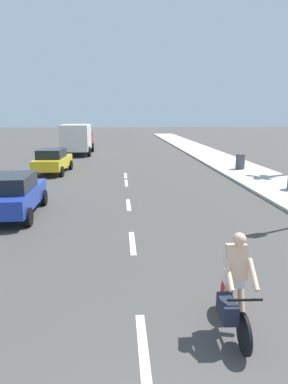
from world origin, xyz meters
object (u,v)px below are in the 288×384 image
parked_car_blue (13,194)px  trash_bin_far (240,162)px  cyclist (234,289)px  delivery_truck (77,138)px  parked_car_yellow (53,160)px

parked_car_blue → trash_bin_far: parked_car_blue is taller
cyclist → delivery_truck: size_ratio=0.29×
cyclist → parked_car_blue: 9.37m
parked_car_blue → delivery_truck: size_ratio=0.64×
cyclist → parked_car_yellow: bearing=-67.0°
parked_car_blue → parked_car_yellow: (-0.33, 9.29, 0.00)m
parked_car_yellow → parked_car_blue: bearing=-84.5°
parked_car_yellow → delivery_truck: bearing=91.5°
parked_car_blue → parked_car_yellow: size_ratio=0.97×
parked_car_blue → parked_car_yellow: same height
trash_bin_far → delivery_truck: bearing=138.9°
parked_car_blue → delivery_truck: bearing=88.5°
parked_car_yellow → delivery_truck: delivery_truck is taller
cyclist → parked_car_yellow: cyclist is taller
parked_car_blue → parked_car_yellow: 9.30m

